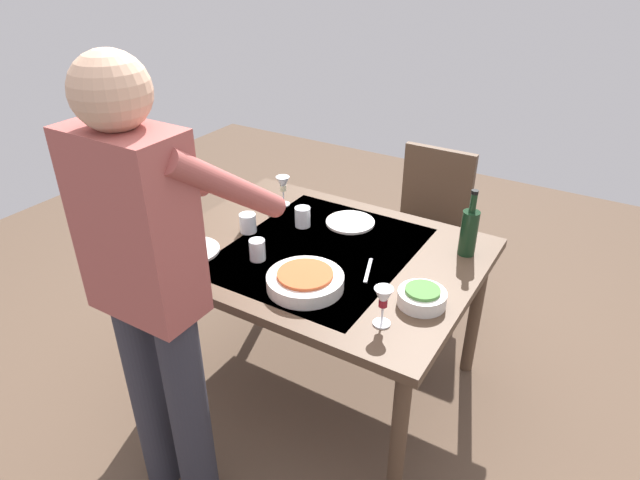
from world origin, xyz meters
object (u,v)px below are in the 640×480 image
water_cup_far_left (257,250)px  person_server (151,283)px  dinner_plate_near (350,222)px  wine_glass_right (383,300)px  water_cup_near_right (303,217)px  side_bowl_salad (422,297)px  wine_bottle (469,231)px  water_cup_near_left (248,223)px  wine_glass_left (283,186)px  dinner_plate_far (193,250)px  dining_table (320,265)px  chair_near (428,220)px  serving_bowl_pasta (305,281)px

water_cup_far_left → person_server: bearing=92.6°
dinner_plate_near → wine_glass_right: bearing=126.8°
person_server → water_cup_far_left: (0.03, -0.58, -0.18)m
water_cup_near_right → water_cup_far_left: size_ratio=1.03×
side_bowl_salad → wine_bottle: bearing=-93.1°
water_cup_near_left → water_cup_near_right: water_cup_near_right is taller
wine_glass_right → water_cup_near_left: (0.82, -0.30, -0.06)m
wine_glass_left → water_cup_near_right: bearing=145.5°
wine_glass_left → dinner_plate_far: 0.60m
dining_table → wine_glass_left: (0.39, -0.29, 0.18)m
water_cup_near_right → wine_glass_right: bearing=143.2°
wine_bottle → wine_glass_right: wine_bottle is taller
person_server → dinner_plate_far: person_server is taller
water_cup_near_left → dinner_plate_far: water_cup_near_left is taller
chair_near → water_cup_far_left: chair_near is taller
person_server → wine_glass_right: size_ratio=11.19×
dining_table → water_cup_near_left: 0.39m
water_cup_far_left → side_bowl_salad: bearing=-175.4°
water_cup_far_left → side_bowl_salad: (-0.71, -0.06, -0.01)m
wine_bottle → water_cup_near_left: bearing=19.4°
water_cup_near_right → serving_bowl_pasta: (-0.29, 0.42, -0.01)m
wine_glass_left → serving_bowl_pasta: bearing=130.9°
water_cup_far_left → dinner_plate_near: (-0.18, -0.49, -0.04)m
wine_glass_right → wine_glass_left: bearing=-36.2°
dining_table → chair_near: 0.92m
dinner_plate_near → water_cup_far_left: bearing=69.9°
wine_bottle → water_cup_near_right: size_ratio=3.17×
wine_bottle → dinner_plate_far: (1.01, 0.59, -0.10)m
water_cup_near_left → side_bowl_salad: bearing=172.6°
dining_table → wine_glass_right: wine_glass_right is taller
water_cup_near_left → wine_bottle: bearing=-160.6°
wine_glass_right → water_cup_far_left: 0.65m
person_server → side_bowl_salad: person_server is taller
water_cup_far_left → dinner_plate_near: 0.52m
dinner_plate_far → water_cup_far_left: bearing=-161.1°
water_cup_near_left → dinner_plate_near: water_cup_near_left is taller
water_cup_near_left → water_cup_near_right: bearing=-136.2°
wine_glass_right → water_cup_near_right: bearing=-36.8°
person_server → wine_bottle: size_ratio=5.71×
person_server → wine_glass_left: bearing=-77.8°
side_bowl_salad → dinner_plate_near: (0.53, -0.43, -0.03)m
dining_table → wine_bottle: bearing=-151.5°
dining_table → water_cup_far_left: (0.18, 0.20, 0.12)m
person_server → chair_near: bearing=-100.8°
wine_bottle → wine_glass_right: 0.63m
wine_bottle → water_cup_near_right: wine_bottle is taller
wine_glass_left → water_cup_near_left: wine_glass_left is taller
dining_table → dinner_plate_far: size_ratio=5.81×
water_cup_far_left → dinner_plate_far: 0.30m
wine_bottle → wine_glass_left: 0.94m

